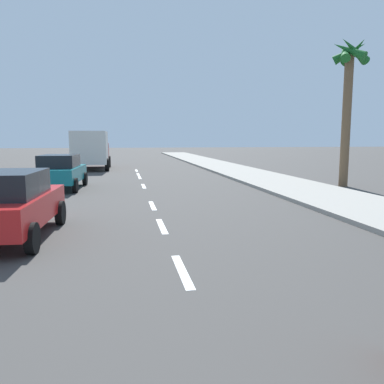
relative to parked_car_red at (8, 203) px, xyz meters
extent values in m
plane|color=#423F3D|center=(3.56, 9.29, -0.84)|extent=(160.00, 160.00, 0.00)
cube|color=#9E998E|center=(10.39, 11.29, -0.77)|extent=(3.60, 80.00, 0.14)
cube|color=white|center=(3.56, -2.88, -0.83)|extent=(0.16, 1.80, 0.01)
cube|color=white|center=(3.56, 0.68, -0.83)|extent=(0.16, 1.80, 0.01)
cube|color=white|center=(3.56, 3.89, -0.83)|extent=(0.16, 1.80, 0.01)
cube|color=white|center=(3.56, 9.49, -0.83)|extent=(0.16, 1.80, 0.01)
cube|color=white|center=(3.56, 13.79, -0.83)|extent=(0.16, 1.80, 0.01)
cube|color=white|center=(3.56, 15.93, -0.83)|extent=(0.16, 1.80, 0.01)
cube|color=white|center=(3.56, 18.89, -0.83)|extent=(0.16, 1.80, 0.01)
cube|color=red|center=(0.00, 0.05, -0.15)|extent=(1.89, 4.08, 0.64)
cube|color=black|center=(-0.01, -0.15, 0.45)|extent=(1.58, 2.15, 0.56)
cylinder|color=black|center=(0.91, 1.37, -0.52)|extent=(0.21, 0.65, 0.64)
cylinder|color=black|center=(0.77, -1.35, -0.52)|extent=(0.21, 0.65, 0.64)
cube|color=#14727A|center=(-0.19, 9.07, -0.15)|extent=(1.93, 4.15, 0.64)
cube|color=black|center=(-0.20, 8.87, 0.45)|extent=(1.62, 2.19, 0.56)
cylinder|color=black|center=(-0.96, 10.50, -0.52)|extent=(0.22, 0.65, 0.64)
cylinder|color=black|center=(0.74, 10.40, -0.52)|extent=(0.22, 0.65, 0.64)
cylinder|color=black|center=(-1.12, 7.74, -0.52)|extent=(0.22, 0.65, 0.64)
cylinder|color=black|center=(0.59, 7.64, -0.52)|extent=(0.22, 0.65, 0.64)
cube|color=maroon|center=(0.31, 22.84, 0.36)|extent=(2.40, 2.34, 1.40)
cube|color=silver|center=(0.31, 19.85, 0.81)|extent=(2.41, 4.16, 2.30)
cylinder|color=black|center=(-0.89, 22.71, -0.39)|extent=(0.28, 0.90, 0.90)
cylinder|color=black|center=(1.51, 22.72, -0.39)|extent=(0.28, 0.90, 0.90)
cylinder|color=black|center=(-0.89, 18.81, -0.39)|extent=(0.28, 0.90, 0.90)
cylinder|color=black|center=(1.51, 18.82, -0.39)|extent=(0.28, 0.90, 0.90)
cylinder|color=brown|center=(13.05, 7.78, 2.38)|extent=(0.41, 0.41, 6.44)
cone|color=#195B23|center=(13.30, 7.83, 5.45)|extent=(0.66, 1.53, 1.26)
cone|color=#195B23|center=(13.17, 8.00, 5.45)|extent=(1.53, 1.13, 1.17)
cone|color=#195B23|center=(12.84, 7.91, 5.45)|extent=(1.05, 1.42, 1.35)
cone|color=#195B23|center=(12.88, 7.60, 5.45)|extent=(1.39, 1.48, 1.30)
cone|color=#195B23|center=(13.13, 7.54, 5.45)|extent=(1.93, 1.05, 1.24)
camera|label=1|loc=(2.58, -9.37, 1.46)|focal=36.54mm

